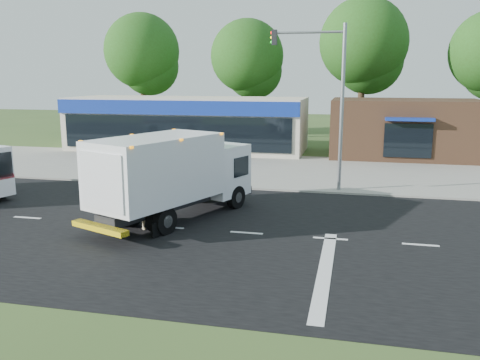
% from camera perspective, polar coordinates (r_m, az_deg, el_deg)
% --- Properties ---
extents(ground, '(120.00, 120.00, 0.00)m').
position_cam_1_polar(ground, '(18.48, 0.74, -5.99)').
color(ground, '#385123').
rests_on(ground, ground).
extents(road_asphalt, '(60.00, 14.00, 0.02)m').
position_cam_1_polar(road_asphalt, '(18.48, 0.74, -5.98)').
color(road_asphalt, black).
rests_on(road_asphalt, ground).
extents(sidewalk, '(60.00, 2.40, 0.12)m').
position_cam_1_polar(sidewalk, '(26.28, 4.51, -0.58)').
color(sidewalk, gray).
rests_on(sidewalk, ground).
extents(parking_apron, '(60.00, 9.00, 0.02)m').
position_cam_1_polar(parking_apron, '(31.94, 6.05, 1.47)').
color(parking_apron, gray).
rests_on(parking_apron, ground).
extents(lane_markings, '(55.20, 7.00, 0.01)m').
position_cam_1_polar(lane_markings, '(16.99, 4.26, -7.57)').
color(lane_markings, silver).
rests_on(lane_markings, road_asphalt).
extents(ems_box_truck, '(5.08, 8.00, 3.40)m').
position_cam_1_polar(ems_box_truck, '(19.89, -7.63, 0.99)').
color(ems_box_truck, black).
rests_on(ems_box_truck, ground).
extents(emergency_worker, '(0.82, 0.82, 2.04)m').
position_cam_1_polar(emergency_worker, '(19.02, -10.31, -2.56)').
color(emergency_worker, '#CBB687').
rests_on(emergency_worker, ground).
extents(retail_strip_mall, '(18.00, 6.20, 4.00)m').
position_cam_1_polar(retail_strip_mall, '(39.43, -5.98, 6.32)').
color(retail_strip_mall, beige).
rests_on(retail_strip_mall, ground).
extents(brown_storefront, '(10.00, 6.70, 4.00)m').
position_cam_1_polar(brown_storefront, '(37.53, 17.97, 5.54)').
color(brown_storefront, '#382316').
rests_on(brown_storefront, ground).
extents(traffic_signal_pole, '(3.51, 0.25, 8.00)m').
position_cam_1_polar(traffic_signal_pole, '(24.87, 9.93, 9.89)').
color(traffic_signal_pole, gray).
rests_on(traffic_signal_pole, ground).
extents(background_trees, '(36.77, 7.39, 12.10)m').
position_cam_1_polar(background_trees, '(45.66, 7.38, 13.74)').
color(background_trees, '#332114').
rests_on(background_trees, ground).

